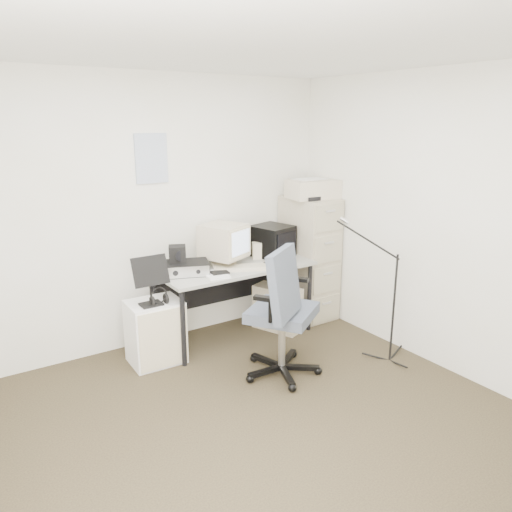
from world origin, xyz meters
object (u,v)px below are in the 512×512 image
side_cart (155,332)px  desk (235,301)px  office_chair (282,310)px  filing_cabinet (309,258)px

side_cart → desk: bearing=7.3°
desk → side_cart: (-0.87, -0.09, -0.08)m
office_chair → side_cart: bearing=101.3°
filing_cabinet → desk: 0.99m
filing_cabinet → office_chair: 1.37m
desk → side_cart: size_ratio=2.65×
desk → office_chair: 0.91m
filing_cabinet → desk: size_ratio=0.87×
office_chair → side_cart: size_ratio=2.04×
office_chair → filing_cabinet: bearing=7.9°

